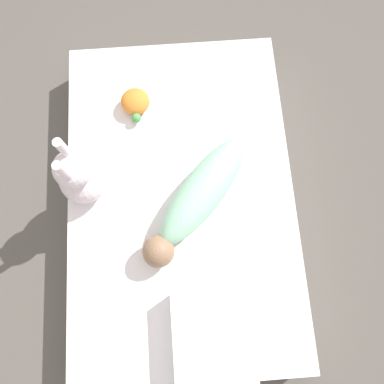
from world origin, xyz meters
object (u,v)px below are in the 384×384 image
(swaddled_baby, at_px, (198,197))
(turtle_plush, at_px, (135,102))
(bunny_plush, at_px, (80,177))
(pillow, at_px, (213,344))

(swaddled_baby, distance_m, turtle_plush, 0.50)
(swaddled_baby, xyz_separation_m, bunny_plush, (-0.10, -0.44, 0.06))
(pillow, relative_size, turtle_plush, 2.43)
(pillow, height_order, turtle_plush, pillow)
(pillow, distance_m, bunny_plush, 0.78)
(swaddled_baby, bearing_deg, pillow, 41.52)
(swaddled_baby, bearing_deg, turtle_plush, -111.91)
(bunny_plush, bearing_deg, turtle_plush, 149.30)
(swaddled_baby, distance_m, pillow, 0.54)
(swaddled_baby, distance_m, bunny_plush, 0.46)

